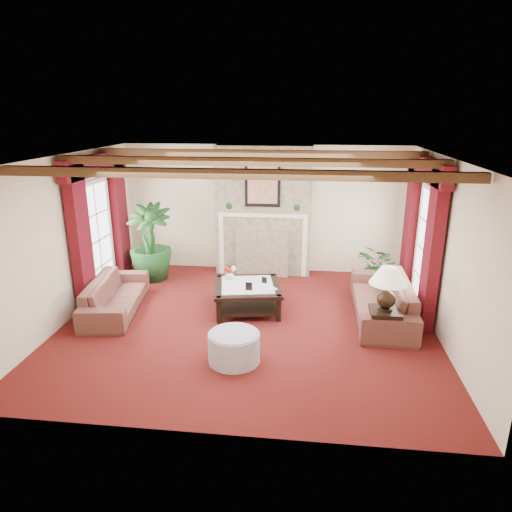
# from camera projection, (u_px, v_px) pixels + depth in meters

# --- Properties ---
(floor) EXTENTS (6.00, 6.00, 0.00)m
(floor) POSITION_uv_depth(u_px,v_px,m) (248.00, 323.00, 7.57)
(floor) COLOR #400D0B
(floor) RESTS_ON ground
(ceiling) EXTENTS (6.00, 6.00, 0.00)m
(ceiling) POSITION_uv_depth(u_px,v_px,m) (247.00, 157.00, 6.75)
(ceiling) COLOR white
(ceiling) RESTS_ON floor
(back_wall) EXTENTS (6.00, 0.02, 2.70)m
(back_wall) POSITION_uv_depth(u_px,v_px,m) (265.00, 209.00, 9.76)
(back_wall) COLOR beige
(back_wall) RESTS_ON ground
(left_wall) EXTENTS (0.02, 5.50, 2.70)m
(left_wall) POSITION_uv_depth(u_px,v_px,m) (67.00, 239.00, 7.49)
(left_wall) COLOR beige
(left_wall) RESTS_ON ground
(right_wall) EXTENTS (0.02, 5.50, 2.70)m
(right_wall) POSITION_uv_depth(u_px,v_px,m) (446.00, 251.00, 6.83)
(right_wall) COLOR beige
(right_wall) RESTS_ON ground
(ceiling_beams) EXTENTS (6.00, 3.00, 0.12)m
(ceiling_beams) POSITION_uv_depth(u_px,v_px,m) (247.00, 162.00, 6.77)
(ceiling_beams) COLOR #3B2613
(ceiling_beams) RESTS_ON ceiling
(fireplace) EXTENTS (2.00, 0.52, 2.70)m
(fireplace) POSITION_uv_depth(u_px,v_px,m) (264.00, 145.00, 9.16)
(fireplace) COLOR tan
(fireplace) RESTS_ON ground
(french_door_left) EXTENTS (0.10, 1.10, 2.16)m
(french_door_left) POSITION_uv_depth(u_px,v_px,m) (91.00, 182.00, 8.19)
(french_door_left) COLOR white
(french_door_left) RESTS_ON ground
(french_door_right) EXTENTS (0.10, 1.10, 2.16)m
(french_door_right) POSITION_uv_depth(u_px,v_px,m) (433.00, 189.00, 7.54)
(french_door_right) COLOR white
(french_door_right) RESTS_ON ground
(curtains_left) EXTENTS (0.20, 2.40, 2.55)m
(curtains_left) POSITION_uv_depth(u_px,v_px,m) (94.00, 159.00, 8.05)
(curtains_left) COLOR #470915
(curtains_left) RESTS_ON ground
(curtains_right) EXTENTS (0.20, 2.40, 2.55)m
(curtains_right) POSITION_uv_depth(u_px,v_px,m) (429.00, 163.00, 7.42)
(curtains_right) COLOR #470915
(curtains_right) RESTS_ON ground
(sofa_left) EXTENTS (2.14, 1.13, 0.78)m
(sofa_left) POSITION_uv_depth(u_px,v_px,m) (115.00, 290.00, 7.92)
(sofa_left) COLOR #3F1120
(sofa_left) RESTS_ON ground
(sofa_right) EXTENTS (2.27, 0.73, 0.88)m
(sofa_right) POSITION_uv_depth(u_px,v_px,m) (382.00, 293.00, 7.66)
(sofa_right) COLOR #3F1120
(sofa_right) RESTS_ON ground
(potted_palm) EXTENTS (1.25, 1.78, 0.88)m
(potted_palm) POSITION_uv_depth(u_px,v_px,m) (151.00, 259.00, 9.43)
(potted_palm) COLOR black
(potted_palm) RESTS_ON ground
(small_plant) EXTENTS (1.69, 1.70, 0.71)m
(small_plant) POSITION_uv_depth(u_px,v_px,m) (379.00, 272.00, 8.88)
(small_plant) COLOR black
(small_plant) RESTS_ON ground
(coffee_table) EXTENTS (1.32, 1.32, 0.46)m
(coffee_table) POSITION_uv_depth(u_px,v_px,m) (247.00, 297.00, 8.00)
(coffee_table) COLOR black
(coffee_table) RESTS_ON ground
(side_table) EXTENTS (0.56, 0.56, 0.53)m
(side_table) POSITION_uv_depth(u_px,v_px,m) (384.00, 326.00, 6.87)
(side_table) COLOR black
(side_table) RESTS_ON ground
(ottoman) EXTENTS (0.72, 0.72, 0.42)m
(ottoman) POSITION_uv_depth(u_px,v_px,m) (234.00, 347.00, 6.35)
(ottoman) COLOR #9B9AAE
(ottoman) RESTS_ON ground
(table_lamp) EXTENTS (0.54, 0.54, 0.69)m
(table_lamp) POSITION_uv_depth(u_px,v_px,m) (387.00, 288.00, 6.69)
(table_lamp) COLOR black
(table_lamp) RESTS_ON side_table
(flower_vase) EXTENTS (0.21, 0.21, 0.17)m
(flower_vase) POSITION_uv_depth(u_px,v_px,m) (230.00, 275.00, 8.17)
(flower_vase) COLOR silver
(flower_vase) RESTS_ON coffee_table
(book) EXTENTS (0.24, 0.23, 0.29)m
(book) POSITION_uv_depth(u_px,v_px,m) (263.00, 282.00, 7.66)
(book) COLOR black
(book) RESTS_ON coffee_table
(photo_frame_a) EXTENTS (0.11, 0.03, 0.15)m
(photo_frame_a) POSITION_uv_depth(u_px,v_px,m) (249.00, 287.00, 7.66)
(photo_frame_a) COLOR black
(photo_frame_a) RESTS_ON coffee_table
(photo_frame_b) EXTENTS (0.09, 0.05, 0.12)m
(photo_frame_b) POSITION_uv_depth(u_px,v_px,m) (264.00, 280.00, 7.99)
(photo_frame_b) COLOR black
(photo_frame_b) RESTS_ON coffee_table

